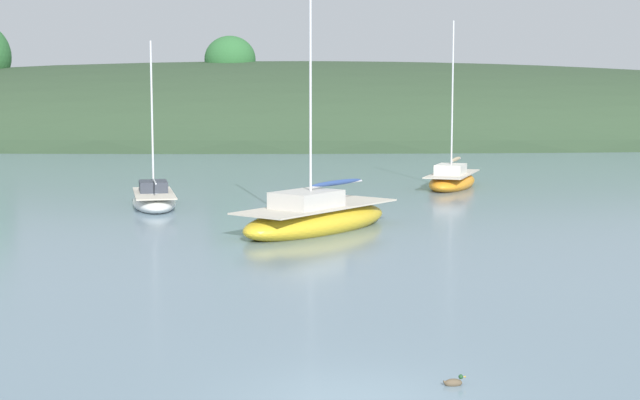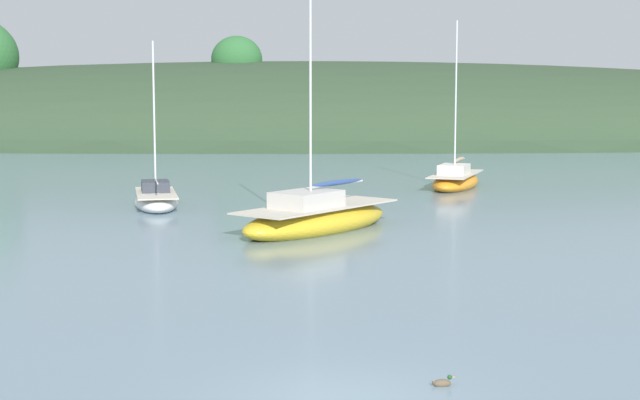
{
  "view_description": "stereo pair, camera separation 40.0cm",
  "coord_description": "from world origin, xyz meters",
  "px_view_note": "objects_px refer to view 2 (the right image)",
  "views": [
    {
      "loc": [
        -1.02,
        -16.2,
        5.47
      ],
      "look_at": [
        0.0,
        20.0,
        1.2
      ],
      "focal_mm": 53.91,
      "sensor_mm": 36.0,
      "label": 1
    },
    {
      "loc": [
        -0.62,
        -16.21,
        5.47
      ],
      "look_at": [
        0.0,
        20.0,
        1.2
      ],
      "focal_mm": 53.91,
      "sensor_mm": 36.0,
      "label": 2
    }
  ],
  "objects_px": {
    "sailboat_grey_yawl": "(455,180)",
    "sailboat_navy_dinghy": "(156,199)",
    "duck_lead": "(442,383)",
    "sailboat_white_near": "(316,218)"
  },
  "relations": [
    {
      "from": "sailboat_grey_yawl",
      "to": "sailboat_navy_dinghy",
      "type": "distance_m",
      "value": 17.17
    },
    {
      "from": "sailboat_grey_yawl",
      "to": "duck_lead",
      "type": "relative_size",
      "value": 21.64
    },
    {
      "from": "sailboat_grey_yawl",
      "to": "sailboat_navy_dinghy",
      "type": "bearing_deg",
      "value": -151.27
    },
    {
      "from": "sailboat_white_near",
      "to": "duck_lead",
      "type": "distance_m",
      "value": 19.38
    },
    {
      "from": "sailboat_grey_yawl",
      "to": "sailboat_navy_dinghy",
      "type": "xyz_separation_m",
      "value": [
        -15.05,
        -8.25,
        -0.05
      ]
    },
    {
      "from": "sailboat_navy_dinghy",
      "to": "sailboat_grey_yawl",
      "type": "bearing_deg",
      "value": 28.73
    },
    {
      "from": "sailboat_grey_yawl",
      "to": "sailboat_white_near",
      "type": "xyz_separation_m",
      "value": [
        -7.81,
        -15.6,
        0.07
      ]
    },
    {
      "from": "sailboat_grey_yawl",
      "to": "sailboat_navy_dinghy",
      "type": "relative_size",
      "value": 1.19
    },
    {
      "from": "sailboat_navy_dinghy",
      "to": "duck_lead",
      "type": "height_order",
      "value": "sailboat_navy_dinghy"
    },
    {
      "from": "sailboat_navy_dinghy",
      "to": "sailboat_white_near",
      "type": "bearing_deg",
      "value": -45.42
    }
  ]
}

